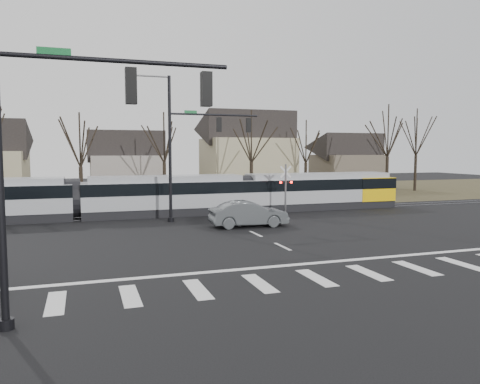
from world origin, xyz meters
name	(u,v)px	position (x,y,z in m)	size (l,w,h in m)	color
ground	(299,255)	(0.00, 0.00, 0.00)	(140.00, 140.00, 0.00)	black
grass_verge	(175,195)	(0.00, 32.00, 0.01)	(140.00, 28.00, 0.01)	#38331E
crosswalk	(343,275)	(0.00, -4.00, 0.01)	(27.00, 2.60, 0.01)	silver
stop_line	(317,263)	(0.00, -1.80, 0.01)	(28.00, 0.35, 0.01)	silver
lane_dashes	(212,213)	(0.00, 16.00, 0.01)	(0.18, 30.00, 0.01)	silver
rail_pair	(213,213)	(0.00, 15.80, 0.03)	(90.00, 1.52, 0.06)	#59595E
tram	(164,194)	(-3.88, 16.00, 1.68)	(40.77, 3.03, 3.09)	gray
sedan	(248,214)	(0.51, 8.73, 0.85)	(5.25, 2.05, 1.70)	#45494C
signal_pole_near_left	(60,126)	(-10.41, -6.00, 5.70)	(9.28, 0.44, 10.20)	black
signal_pole_far	(192,141)	(-2.41, 12.50, 5.70)	(9.28, 0.44, 10.20)	black
rail_crossing_signal	(286,191)	(5.00, 12.79, 1.89)	(1.08, 0.36, 4.00)	#59595B
tree_row	(205,151)	(2.00, 26.00, 5.00)	(59.20, 7.20, 10.00)	black
house_b	(126,160)	(-5.00, 36.00, 3.97)	(8.64, 7.56, 7.65)	gray
house_c	(247,149)	(9.00, 33.00, 5.23)	(10.80, 8.64, 10.10)	gray
house_d	(347,159)	(24.00, 35.00, 3.97)	(8.64, 7.56, 7.65)	brown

